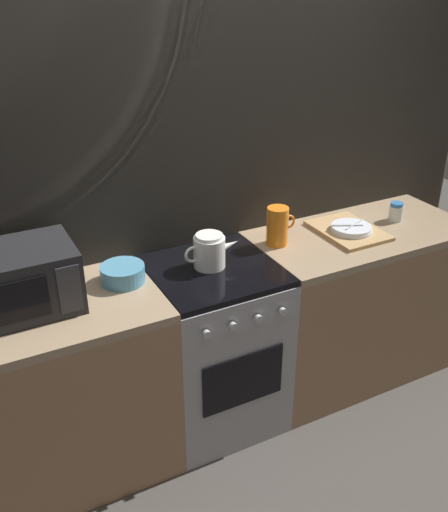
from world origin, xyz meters
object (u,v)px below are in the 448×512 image
object	(u,v)px
pitcher	(278,226)
spice_jar	(396,212)
mixing_bowl	(123,274)
kettle	(210,251)
dish_pile	(349,230)
microwave	(19,280)
stove_unit	(214,346)

from	to	relation	value
pitcher	spice_jar	size ratio (longest dim) A/B	1.90
mixing_bowl	kettle	bearing A→B (deg)	-6.89
kettle	spice_jar	xyz separation A→B (m)	(1.16, 0.01, -0.03)
pitcher	spice_jar	bearing A→B (deg)	-3.81
dish_pile	kettle	bearing A→B (deg)	179.48
microwave	spice_jar	distance (m)	2.01
stove_unit	kettle	size ratio (longest dim) A/B	3.16
stove_unit	dish_pile	bearing A→B (deg)	1.23
microwave	spice_jar	bearing A→B (deg)	-0.56
stove_unit	microwave	bearing A→B (deg)	176.54
pitcher	mixing_bowl	bearing A→B (deg)	-179.49
microwave	kettle	world-z (taller)	microwave
kettle	spice_jar	size ratio (longest dim) A/B	2.71
kettle	spice_jar	distance (m)	1.16
microwave	dish_pile	size ratio (longest dim) A/B	1.15
stove_unit	kettle	bearing A→B (deg)	104.56
stove_unit	kettle	xyz separation A→B (m)	(-0.01, 0.02, 0.53)
microwave	spice_jar	world-z (taller)	microwave
spice_jar	dish_pile	bearing A→B (deg)	-177.46
dish_pile	stove_unit	bearing A→B (deg)	-178.77
kettle	stove_unit	bearing A→B (deg)	-75.44
stove_unit	microwave	distance (m)	1.04
pitcher	dish_pile	size ratio (longest dim) A/B	0.50
pitcher	kettle	bearing A→B (deg)	-172.12
mixing_bowl	spice_jar	distance (m)	1.57
mixing_bowl	microwave	bearing A→B (deg)	-177.04
stove_unit	kettle	world-z (taller)	kettle
pitcher	microwave	bearing A→B (deg)	-178.64
spice_jar	microwave	bearing A→B (deg)	179.44
dish_pile	spice_jar	distance (m)	0.34
spice_jar	pitcher	bearing A→B (deg)	176.19
kettle	dish_pile	xyz separation A→B (m)	(0.82, -0.01, -0.06)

